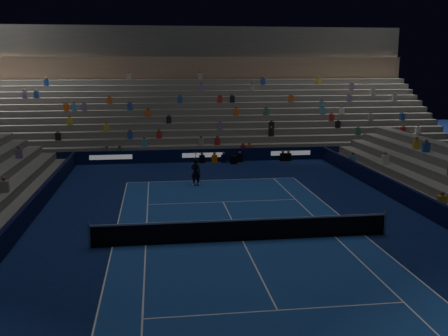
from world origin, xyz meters
name	(u,v)px	position (x,y,z in m)	size (l,w,h in m)	color
ground	(243,241)	(0.00, 0.00, 0.00)	(90.00, 90.00, 0.00)	#0C194A
court_surface	(243,241)	(0.00, 0.00, 0.01)	(10.97, 23.77, 0.01)	navy
sponsor_barrier_far	(203,155)	(0.00, 18.50, 0.50)	(44.00, 0.25, 1.00)	black
sponsor_barrier_west	(5,240)	(-9.70, 0.00, 0.50)	(0.25, 37.00, 1.00)	black
grandstand_main	(193,108)	(0.00, 27.90, 3.38)	(44.00, 15.20, 11.20)	#63635F
tennis_net	(243,230)	(0.00, 0.00, 0.50)	(12.90, 0.10, 1.10)	#B2B2B7
tennis_player	(196,172)	(-1.16, 10.58, 0.86)	(0.62, 0.41, 1.71)	black
broadcast_camera	(233,159)	(2.26, 17.49, 0.32)	(0.50, 0.93, 0.61)	black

